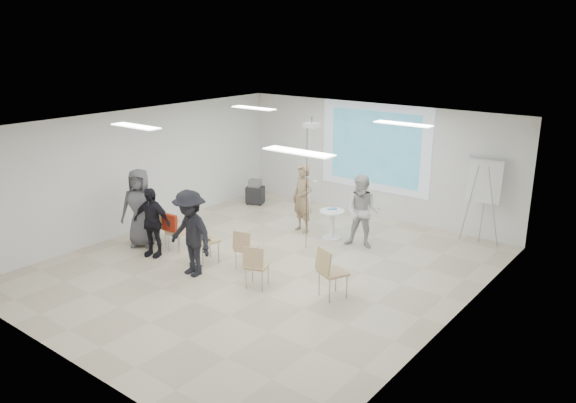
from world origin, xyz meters
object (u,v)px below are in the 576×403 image
Objects in this scene: player_left at (303,194)px; player_right at (363,208)px; audience_outer at (140,203)px; pedestal_table at (332,223)px; laptop at (207,238)px; chair_center at (244,246)px; audience_mid at (190,228)px; chair_right_inner at (256,263)px; chair_right_far at (329,269)px; chair_far_left at (165,223)px; chair_left_inner at (202,237)px; audience_left at (151,217)px; flipchart_easel at (485,181)px; chair_left_mid at (175,231)px; av_cart at (255,193)px.

player_right is (1.70, -0.03, -0.02)m from player_left.
audience_outer reaches higher than player_left.
pedestal_table is 3.11m from laptop.
chair_center is 0.41× the size of audience_mid.
chair_right_inner is at bearing 17.44° from audience_mid.
chair_right_far reaches higher than pedestal_table.
player_right is 5.05m from audience_outer.
player_right is 4.53m from chair_far_left.
chair_far_left is at bearing -172.82° from chair_left_inner.
audience_left reaches higher than pedestal_table.
audience_mid is 6.66m from flipchart_easel.
flipchart_easel is (4.21, 4.67, 0.99)m from laptop.
chair_left_mid is 2.70m from chair_right_inner.
player_left is at bearing 158.34° from chair_right_far.
audience_mid reaches higher than chair_center.
flipchart_easel reaches higher than chair_right_far.
chair_left_inner is 1.02× the size of chair_right_far.
chair_right_inner is at bearing -134.34° from chair_right_far.
chair_center is 0.85× the size of chair_right_far.
audience_outer is (-1.90, -0.22, 0.48)m from laptop.
chair_center is 1.17× the size of av_cart.
chair_right_far is 3.03m from laptop.
chair_far_left is (-2.80, -2.69, 0.13)m from pedestal_table.
chair_right_inner reaches higher than chair_center.
chair_far_left is 4.49m from chair_right_far.
chair_left_inner is 1.73m from chair_right_inner.
player_left reaches higher than chair_right_inner.
laptop is (-2.15, -2.80, -0.41)m from player_right.
chair_right_far is at bearing -33.56° from player_left.
laptop is at bearing -138.60° from flipchart_easel.
chair_left_inner is 0.96m from chair_center.
chair_right_far is 0.47× the size of flipchart_easel.
av_cart is at bearing 162.48° from pedestal_table.
audience_outer is (-2.77, -0.45, 0.52)m from chair_center.
audience_left reaches higher than laptop.
audience_outer is at bearing -147.87° from flipchart_easel.
audience_outer is (-3.58, 0.12, 0.50)m from chair_right_inner.
chair_right_inner is 1.56m from audience_mid.
chair_right_inner is 0.43× the size of audience_mid.
pedestal_table is 2.04× the size of laptop.
chair_center is 2.29× the size of laptop.
player_right is 4.34m from av_cart.
laptop is 0.21× the size of audience_left.
chair_left_mid is 0.40× the size of flipchart_easel.
player_left is 2.67m from chair_center.
audience_left is (-2.54, -3.28, 0.48)m from pedestal_table.
laptop is at bearing -86.83° from player_left.
av_cart is (-2.46, 1.04, -0.63)m from player_left.
flipchart_easel is (3.33, 4.44, 1.03)m from chair_center.
audience_left is at bearing -146.98° from chair_left_inner.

